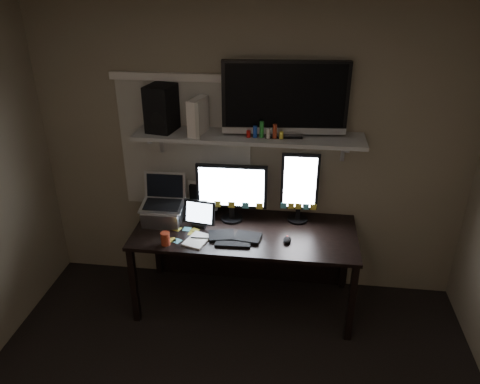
% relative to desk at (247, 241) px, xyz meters
% --- Properties ---
extents(ceiling, '(3.60, 3.60, 0.00)m').
position_rel_desk_xyz_m(ceiling, '(0.00, -1.55, 1.95)').
color(ceiling, silver).
rests_on(ceiling, back_wall).
extents(back_wall, '(3.60, 0.00, 3.60)m').
position_rel_desk_xyz_m(back_wall, '(0.00, 0.25, 0.70)').
color(back_wall, '#706550').
rests_on(back_wall, floor).
extents(window_blinds, '(1.10, 0.02, 1.10)m').
position_rel_desk_xyz_m(window_blinds, '(-0.55, 0.24, 0.75)').
color(window_blinds, beige).
rests_on(window_blinds, back_wall).
extents(desk, '(1.80, 0.75, 0.73)m').
position_rel_desk_xyz_m(desk, '(0.00, 0.00, 0.00)').
color(desk, black).
rests_on(desk, floor).
extents(wall_shelf, '(1.80, 0.35, 0.03)m').
position_rel_desk_xyz_m(wall_shelf, '(0.00, 0.08, 0.91)').
color(wall_shelf, '#A3A29E').
rests_on(wall_shelf, back_wall).
extents(monitor_landscape, '(0.58, 0.07, 0.51)m').
position_rel_desk_xyz_m(monitor_landscape, '(-0.13, 0.05, 0.43)').
color(monitor_landscape, black).
rests_on(monitor_landscape, desk).
extents(monitor_portrait, '(0.31, 0.06, 0.61)m').
position_rel_desk_xyz_m(monitor_portrait, '(0.42, 0.10, 0.48)').
color(monitor_portrait, black).
rests_on(monitor_portrait, desk).
extents(keyboard, '(0.42, 0.18, 0.03)m').
position_rel_desk_xyz_m(keyboard, '(-0.07, -0.25, 0.19)').
color(keyboard, black).
rests_on(keyboard, desk).
extents(mouse, '(0.07, 0.10, 0.04)m').
position_rel_desk_xyz_m(mouse, '(0.35, -0.25, 0.19)').
color(mouse, black).
rests_on(mouse, desk).
extents(notepad, '(0.22, 0.26, 0.01)m').
position_rel_desk_xyz_m(notepad, '(-0.35, -0.32, 0.18)').
color(notepad, white).
rests_on(notepad, desk).
extents(tablet, '(0.28, 0.15, 0.23)m').
position_rel_desk_xyz_m(tablet, '(-0.38, -0.09, 0.29)').
color(tablet, black).
rests_on(tablet, desk).
extents(file_sorter, '(0.23, 0.13, 0.27)m').
position_rel_desk_xyz_m(file_sorter, '(-0.40, 0.16, 0.31)').
color(file_sorter, black).
rests_on(file_sorter, desk).
extents(laptop, '(0.35, 0.29, 0.39)m').
position_rel_desk_xyz_m(laptop, '(-0.69, -0.07, 0.37)').
color(laptop, silver).
rests_on(laptop, desk).
extents(cup, '(0.07, 0.07, 0.10)m').
position_rel_desk_xyz_m(cup, '(-0.58, -0.40, 0.23)').
color(cup, '#98311B').
rests_on(cup, desk).
extents(sticky_notes, '(0.28, 0.21, 0.00)m').
position_rel_desk_xyz_m(sticky_notes, '(-0.51, -0.25, 0.18)').
color(sticky_notes, gold).
rests_on(sticky_notes, desk).
extents(tv, '(0.96, 0.25, 0.57)m').
position_rel_desk_xyz_m(tv, '(0.27, 0.10, 1.21)').
color(tv, black).
rests_on(tv, wall_shelf).
extents(game_console, '(0.13, 0.25, 0.28)m').
position_rel_desk_xyz_m(game_console, '(-0.39, 0.05, 1.07)').
color(game_console, beige).
rests_on(game_console, wall_shelf).
extents(speaker, '(0.24, 0.28, 0.36)m').
position_rel_desk_xyz_m(speaker, '(-0.69, 0.10, 1.11)').
color(speaker, black).
rests_on(speaker, wall_shelf).
extents(bottles, '(0.20, 0.09, 0.13)m').
position_rel_desk_xyz_m(bottles, '(0.13, 0.01, 0.99)').
color(bottles, '#A50F0C').
rests_on(bottles, wall_shelf).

